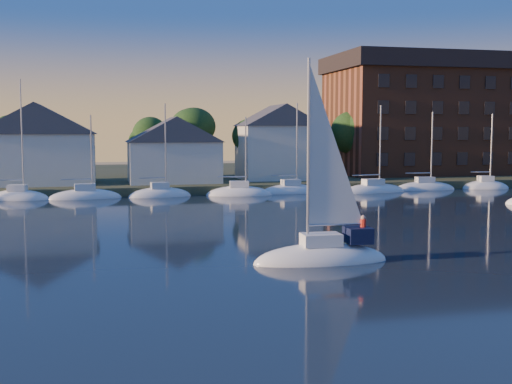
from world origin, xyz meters
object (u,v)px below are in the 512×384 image
object	(u,v)px
clubhouse_west	(39,143)
clubhouse_east	(278,141)
clubhouse_centre	(174,149)
hero_sailboat	(323,253)
condo_block	(434,114)

from	to	relation	value
clubhouse_west	clubhouse_east	bearing A→B (deg)	1.91
clubhouse_west	clubhouse_centre	bearing A→B (deg)	-3.58
hero_sailboat	condo_block	bearing A→B (deg)	-122.25
clubhouse_west	clubhouse_centre	distance (m)	16.05
clubhouse_west	hero_sailboat	bearing A→B (deg)	-67.44
condo_block	hero_sailboat	distance (m)	65.61
clubhouse_east	clubhouse_west	bearing A→B (deg)	-178.09
clubhouse_east	condo_block	bearing A→B (deg)	12.89
hero_sailboat	clubhouse_east	bearing A→B (deg)	-100.48
clubhouse_east	condo_block	xyz separation A→B (m)	(26.00, 5.95, 3.79)
clubhouse_west	clubhouse_east	xyz separation A→B (m)	(30.00, 1.00, 0.07)
clubhouse_centre	condo_block	size ratio (longest dim) A/B	0.37
clubhouse_west	condo_block	bearing A→B (deg)	7.07
clubhouse_centre	clubhouse_east	distance (m)	14.17
hero_sailboat	clubhouse_centre	bearing A→B (deg)	-83.70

